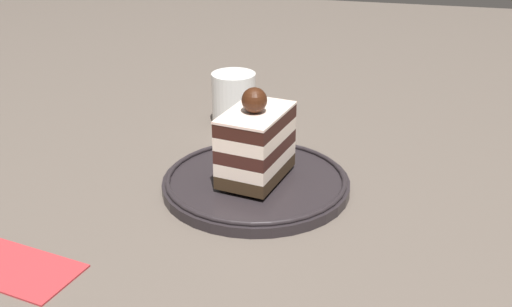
{
  "coord_description": "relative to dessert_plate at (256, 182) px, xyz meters",
  "views": [
    {
      "loc": [
        -0.67,
        -0.18,
        0.36
      ],
      "look_at": [
        -0.02,
        -0.02,
        0.05
      ],
      "focal_mm": 43.39,
      "sensor_mm": 36.0,
      "label": 1
    }
  ],
  "objects": [
    {
      "name": "ground_plane",
      "position": [
        0.02,
        0.02,
        -0.01
      ],
      "size": [
        2.4,
        2.4,
        0.0
      ],
      "primitive_type": "plane",
      "color": "#594E46"
    },
    {
      "name": "folded_napkin",
      "position": [
        -0.22,
        0.19,
        -0.01
      ],
      "size": [
        0.09,
        0.14,
        0.0
      ],
      "primitive_type": "cube",
      "rotation": [
        0.0,
        0.0,
        1.39
      ],
      "color": "#A92C30",
      "rests_on": "ground_plane"
    },
    {
      "name": "dessert_plate",
      "position": [
        0.0,
        0.0,
        0.0
      ],
      "size": [
        0.23,
        0.23,
        0.02
      ],
      "color": "black",
      "rests_on": "ground_plane"
    },
    {
      "name": "drink_glass_near",
      "position": [
        0.2,
        0.08,
        0.03
      ],
      "size": [
        0.07,
        0.07,
        0.08
      ],
      "color": "white",
      "rests_on": "ground_plane"
    },
    {
      "name": "fork",
      "position": [
        0.07,
        0.04,
        0.01
      ],
      "size": [
        0.11,
        0.04,
        0.0
      ],
      "color": "silver",
      "rests_on": "dessert_plate"
    },
    {
      "name": "cake_slice",
      "position": [
        -0.0,
        -0.0,
        0.05
      ],
      "size": [
        0.11,
        0.08,
        0.11
      ],
      "color": "#352517",
      "rests_on": "dessert_plate"
    }
  ]
}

